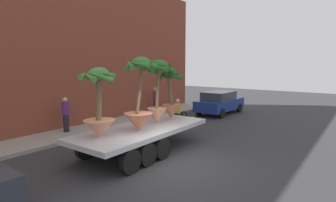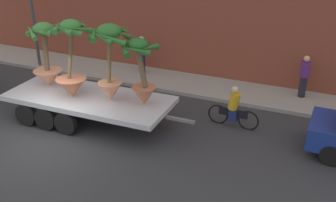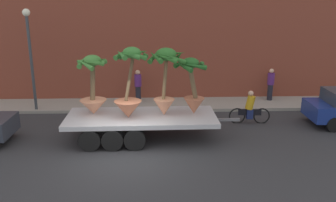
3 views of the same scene
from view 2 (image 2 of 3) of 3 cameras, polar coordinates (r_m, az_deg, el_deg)
name	(u,v)px [view 2 (image 2 of 3)]	position (r m, az deg, el deg)	size (l,w,h in m)	color
ground_plane	(52,139)	(13.92, -16.13, -5.21)	(60.00, 60.00, 0.00)	#2D2D30
sidewalk	(137,76)	(18.45, -4.39, 3.60)	(24.00, 2.20, 0.15)	gray
flatbed_trailer	(83,100)	(14.58, -11.96, 0.08)	(6.91, 2.50, 0.98)	#B7BABF
potted_palm_rear	(71,66)	(14.00, -13.54, 4.84)	(1.40, 1.31, 2.74)	#B26647
potted_palm_middle	(47,60)	(15.30, -16.84, 5.64)	(1.25, 1.37, 2.37)	tan
potted_palm_front	(110,59)	(13.33, -8.26, 5.85)	(1.53, 1.61, 2.67)	tan
potted_palm_extra	(141,73)	(13.07, -3.82, 3.92)	(1.35, 1.43, 2.26)	#B26647
cyclist	(234,109)	(14.05, 9.28, -1.12)	(1.84, 0.36, 1.54)	black
pedestrian_near_gate	(304,76)	(16.61, 18.75, 3.42)	(0.36, 0.36, 1.71)	black
pedestrian_far_left	(142,54)	(18.32, -3.72, 6.68)	(0.36, 0.36, 1.71)	black
street_lamp	(31,1)	(19.69, -18.87, 13.31)	(0.36, 0.36, 4.83)	#383D42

